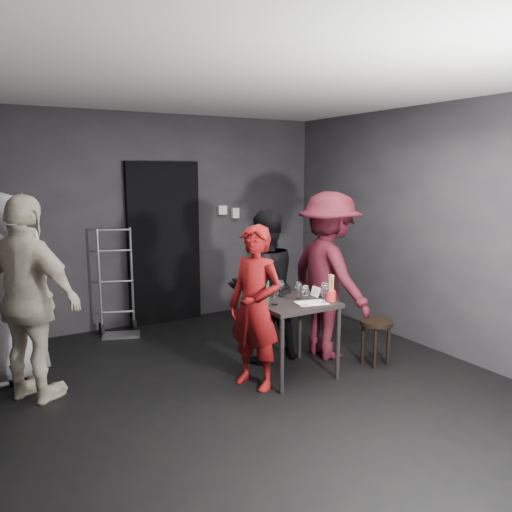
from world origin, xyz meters
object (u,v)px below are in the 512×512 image
server_red (255,307)px  bystander_cream (28,279)px  stool (376,330)px  man_maroon (329,261)px  wine_bottle (265,292)px  hand_truck (119,316)px  bystander_grey (5,270)px  woman_black (263,282)px  breadstick_cup (331,288)px  tasting_table (292,310)px

server_red → bystander_cream: bystander_cream is taller
bystander_cream → server_red: bearing=-149.7°
stool → man_maroon: bearing=120.7°
bystander_cream → wine_bottle: (1.94, -0.67, -0.21)m
hand_truck → bystander_grey: bearing=-127.0°
woman_black → wine_bottle: bearing=60.4°
bystander_cream → wine_bottle: bystander_cream is taller
server_red → hand_truck: bearing=174.5°
bystander_cream → wine_bottle: bearing=-147.1°
bystander_grey → woman_black: bearing=145.5°
bystander_grey → hand_truck: bearing=-162.8°
bystander_cream → bystander_grey: bearing=-23.8°
woman_black → breadstick_cup: 0.76m
server_red → wine_bottle: (0.13, 0.05, 0.11)m
hand_truck → breadstick_cup: (1.47, -2.26, 0.64)m
hand_truck → stool: (2.05, -2.28, 0.14)m
bystander_cream → hand_truck: bearing=-76.1°
stool → tasting_table: bearing=165.5°
man_maroon → breadstick_cup: size_ratio=7.49×
hand_truck → wine_bottle: bearing=-48.6°
woman_black → breadstick_cup: bearing=117.3°
bystander_grey → breadstick_cup: (2.70, -1.43, -0.20)m
hand_truck → man_maroon: size_ratio=0.62×
hand_truck → server_red: size_ratio=0.86×
stool → server_red: 1.40m
stool → woman_black: 1.26m
stool → bystander_cream: 3.34m
server_red → man_maroon: bearing=80.9°
hand_truck → bystander_grey: 1.71m
tasting_table → woman_black: bearing=95.4°
hand_truck → bystander_cream: (-1.09, -1.39, 0.85)m
bystander_cream → bystander_grey: bystander_cream is taller
woman_black → bystander_cream: 2.23m
breadstick_cup → bystander_grey: bearing=152.2°
hand_truck → man_maroon: (1.78, -1.83, 0.81)m
bystander_grey → man_maroon: bearing=145.0°
woman_black → bystander_grey: size_ratio=0.78×
hand_truck → tasting_table: hand_truck is taller
tasting_table → man_maroon: 0.77m
server_red → bystander_cream: size_ratio=0.71×
tasting_table → man_maroon: man_maroon is taller
tasting_table → bystander_cream: bystander_cream is taller
woman_black → bystander_grey: (-2.35, 0.76, 0.24)m
bystander_grey → breadstick_cup: size_ratio=7.70×
tasting_table → woman_black: (-0.04, 0.47, 0.19)m
bystander_cream → breadstick_cup: (2.56, -0.86, -0.20)m
stool → bystander_cream: (-3.14, 0.89, 0.71)m
woman_black → breadstick_cup: woman_black is taller
stool → woman_black: woman_black is taller
server_red → woman_black: (0.40, 0.53, 0.08)m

